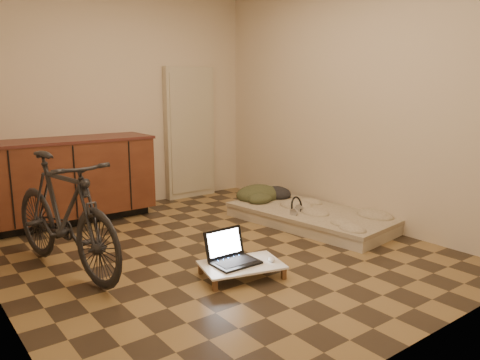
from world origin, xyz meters
TOP-DOWN VIEW (x-y plane):
  - room_shell at (0.00, 0.00)m, footprint 3.50×4.00m
  - cabinets at (-0.75, 1.70)m, footprint 1.84×0.62m
  - appliance_panel at (0.95, 1.94)m, footprint 0.70×0.10m
  - bicycle at (-1.20, 0.30)m, footprint 0.76×1.67m
  - futon at (1.30, 0.05)m, footprint 1.07×1.87m
  - clothing_pile at (1.26, 0.79)m, footprint 0.63×0.55m
  - headphones at (1.10, 0.07)m, footprint 0.29×0.27m
  - lap_desk at (-0.15, -0.62)m, footprint 0.70×0.55m
  - laptop at (-0.19, -0.54)m, footprint 0.35×0.32m
  - mouse at (0.07, -0.72)m, footprint 0.10×0.11m

SIDE VIEW (x-z plane):
  - futon at x=1.30m, z-range 0.00..0.15m
  - lap_desk at x=-0.15m, z-range 0.04..0.14m
  - mouse at x=0.07m, z-range 0.10..0.14m
  - laptop at x=-0.19m, z-range 0.03..0.27m
  - headphones at x=1.10m, z-range 0.15..0.31m
  - clothing_pile at x=1.26m, z-range 0.15..0.38m
  - cabinets at x=-0.75m, z-range 0.01..0.92m
  - bicycle at x=-1.20m, z-range 0.00..1.04m
  - appliance_panel at x=0.95m, z-range 0.00..1.70m
  - room_shell at x=0.00m, z-range 0.00..2.60m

